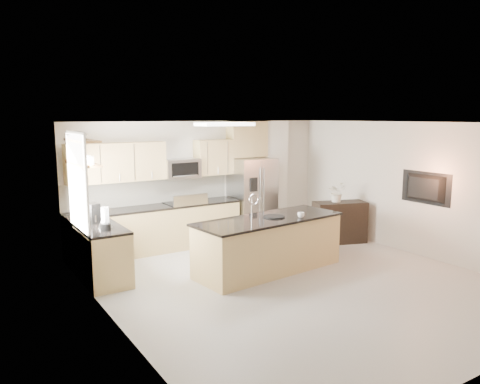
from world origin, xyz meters
TOP-DOWN VIEW (x-y plane):
  - floor at (0.00, 0.00)m, footprint 6.50×6.50m
  - ceiling at (0.00, 0.00)m, footprint 6.00×6.50m
  - wall_back at (0.00, 3.25)m, footprint 6.00×0.02m
  - wall_left at (-3.00, 0.00)m, footprint 0.02×6.50m
  - wall_right at (3.00, 0.00)m, footprint 0.02×6.50m
  - back_counter at (-1.23, 2.93)m, footprint 3.55×0.66m
  - left_counter at (-2.67, 1.85)m, footprint 0.66×1.50m
  - range at (-0.60, 2.92)m, footprint 0.76×0.64m
  - upper_cabinets at (-1.30, 3.09)m, footprint 3.50×0.33m
  - microwave at (-0.60, 3.04)m, footprint 0.76×0.40m
  - refrigerator at (1.06, 2.87)m, footprint 0.92×0.78m
  - partition_column at (1.82, 3.10)m, footprint 0.60×0.30m
  - window at (-2.98, 1.85)m, footprint 0.04×1.15m
  - shelf_lower at (-2.85, 1.95)m, footprint 0.30×1.20m
  - shelf_upper at (-2.85, 1.95)m, footprint 0.30×1.20m
  - ceiling_fixture at (-0.40, 1.60)m, footprint 1.00×0.50m
  - island at (-0.04, 0.71)m, footprint 2.83×1.26m
  - credenza at (2.35, 1.41)m, footprint 1.21×0.80m
  - cup at (0.45, 0.43)m, footprint 0.14×0.14m
  - platter at (0.08, 0.71)m, footprint 0.50×0.50m
  - blender at (-2.67, 1.46)m, footprint 0.16×0.16m
  - kettle at (-2.63, 1.66)m, footprint 0.23×0.23m
  - coffee_maker at (-2.70, 2.11)m, footprint 0.23×0.26m
  - bowl at (-2.85, 2.21)m, footprint 0.54×0.54m
  - flower_vase at (2.28, 1.45)m, footprint 0.59×0.51m
  - television at (2.91, -0.20)m, footprint 0.14×1.08m

SIDE VIEW (x-z plane):
  - floor at x=0.00m, z-range 0.00..0.00m
  - credenza at x=2.35m, z-range 0.00..0.89m
  - left_counter at x=-2.67m, z-range 0.00..0.92m
  - back_counter at x=-1.23m, z-range -0.25..1.19m
  - range at x=-0.60m, z-range -0.10..1.04m
  - island at x=-0.04m, z-range -0.21..1.16m
  - refrigerator at x=1.06m, z-range 0.00..1.78m
  - platter at x=0.08m, z-range 0.95..0.97m
  - cup at x=0.45m, z-range 0.95..1.05m
  - kettle at x=-2.63m, z-range 0.90..1.19m
  - coffee_maker at x=-2.70m, z-range 0.91..1.24m
  - blender at x=-2.67m, z-range 0.90..1.27m
  - flower_vase at x=2.28m, z-range 0.89..1.53m
  - wall_back at x=0.00m, z-range 0.00..2.60m
  - wall_left at x=-3.00m, z-range 0.00..2.60m
  - wall_right at x=3.00m, z-range 0.00..2.60m
  - partition_column at x=1.82m, z-range 0.00..2.60m
  - television at x=2.91m, z-range 1.04..1.66m
  - microwave at x=-0.60m, z-range 1.43..1.83m
  - window at x=-2.98m, z-range 0.83..2.47m
  - upper_cabinets at x=-1.30m, z-range 1.45..2.20m
  - shelf_lower at x=-2.85m, z-range 1.93..1.97m
  - shelf_upper at x=-2.85m, z-range 2.30..2.34m
  - bowl at x=-2.85m, z-range 2.34..2.44m
  - ceiling_fixture at x=-0.40m, z-range 2.53..2.59m
  - ceiling at x=0.00m, z-range 2.59..2.61m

